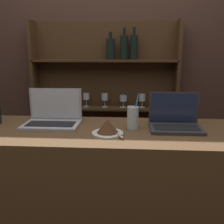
# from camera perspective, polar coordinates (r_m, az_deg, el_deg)

# --- Properties ---
(bar_counter) EXTENTS (1.74, 0.58, 1.06)m
(bar_counter) POSITION_cam_1_polar(r_m,az_deg,el_deg) (1.70, -3.19, -21.29)
(bar_counter) COLOR brown
(bar_counter) RESTS_ON ground_plane
(back_wall) EXTENTS (7.00, 0.06, 2.70)m
(back_wall) POSITION_cam_1_polar(r_m,az_deg,el_deg) (2.46, -0.38, 9.98)
(back_wall) COLOR #4C3328
(back_wall) RESTS_ON ground_plane
(back_shelf) EXTENTS (1.36, 0.18, 1.78)m
(back_shelf) POSITION_cam_1_polar(r_m,az_deg,el_deg) (2.44, -1.39, 0.23)
(back_shelf) COLOR #472D19
(back_shelf) RESTS_ON ground_plane
(laptop_near) EXTENTS (0.34, 0.22, 0.22)m
(laptop_near) POSITION_cam_1_polar(r_m,az_deg,el_deg) (1.59, -13.35, -1.18)
(laptop_near) COLOR #ADADB2
(laptop_near) RESTS_ON bar_counter
(laptop_far) EXTENTS (0.30, 0.21, 0.21)m
(laptop_far) POSITION_cam_1_polar(r_m,az_deg,el_deg) (1.52, 14.19, -1.97)
(laptop_far) COLOR #333338
(laptop_far) RESTS_ON bar_counter
(cake_plate) EXTENTS (0.18, 0.18, 0.08)m
(cake_plate) POSITION_cam_1_polar(r_m,az_deg,el_deg) (1.37, -1.00, -3.59)
(cake_plate) COLOR silver
(cake_plate) RESTS_ON bar_counter
(water_glass) EXTENTS (0.07, 0.07, 0.21)m
(water_glass) POSITION_cam_1_polar(r_m,az_deg,el_deg) (1.47, 4.78, -1.30)
(water_glass) COLOR silver
(water_glass) RESTS_ON bar_counter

